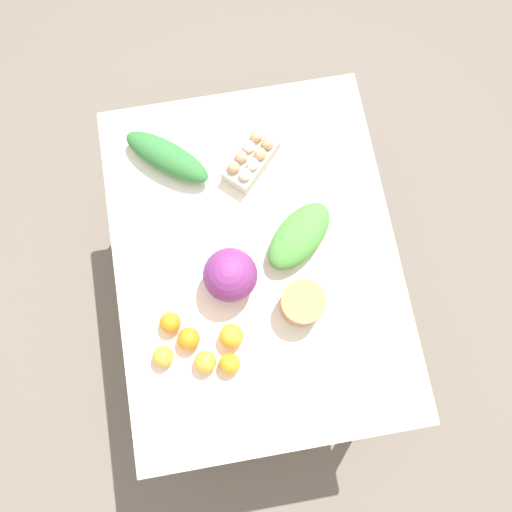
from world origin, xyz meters
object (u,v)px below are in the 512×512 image
(greens_bunch_kale, at_px, (167,157))
(orange_5, at_px, (231,336))
(paper_bag, at_px, (302,303))
(greens_bunch_scallion, at_px, (299,236))
(cabbage_purple, at_px, (230,275))
(orange_4, at_px, (230,364))
(egg_carton, at_px, (251,159))
(orange_3, at_px, (189,339))
(orange_0, at_px, (205,362))
(orange_1, at_px, (170,323))
(orange_2, at_px, (163,356))

(greens_bunch_kale, bearing_deg, orange_5, 10.75)
(paper_bag, xyz_separation_m, greens_bunch_scallion, (-0.23, 0.03, -0.00))
(cabbage_purple, bearing_deg, orange_5, -8.78)
(orange_4, bearing_deg, orange_5, 167.10)
(egg_carton, bearing_deg, paper_bag, -127.75)
(orange_3, bearing_deg, paper_bag, 97.43)
(egg_carton, height_order, orange_0, egg_carton)
(cabbage_purple, relative_size, orange_3, 2.39)
(greens_bunch_scallion, height_order, orange_1, greens_bunch_scallion)
(orange_2, distance_m, orange_3, 0.10)
(greens_bunch_scallion, bearing_deg, orange_1, -65.58)
(orange_3, bearing_deg, greens_bunch_kale, 178.70)
(paper_bag, xyz_separation_m, orange_3, (0.05, -0.39, -0.01))
(egg_carton, height_order, orange_1, egg_carton)
(greens_bunch_kale, height_order, orange_0, greens_bunch_kale)
(paper_bag, bearing_deg, greens_bunch_scallion, 171.55)
(paper_bag, relative_size, orange_2, 2.11)
(cabbage_purple, relative_size, orange_5, 2.23)
(greens_bunch_kale, relative_size, orange_4, 4.82)
(paper_bag, height_order, greens_bunch_scallion, paper_bag)
(egg_carton, xyz_separation_m, orange_4, (0.69, -0.19, -0.01))
(cabbage_purple, relative_size, greens_bunch_scallion, 0.63)
(orange_2, height_order, orange_5, orange_5)
(orange_2, xyz_separation_m, orange_4, (0.06, 0.21, 0.00))
(orange_2, bearing_deg, orange_5, 96.69)
(cabbage_purple, xyz_separation_m, orange_2, (0.22, -0.26, -0.06))
(paper_bag, distance_m, orange_3, 0.39)
(orange_0, bearing_deg, orange_4, 75.73)
(paper_bag, relative_size, greens_bunch_scallion, 0.52)
(cabbage_purple, bearing_deg, egg_carton, 161.50)
(cabbage_purple, bearing_deg, orange_2, -50.02)
(orange_4, distance_m, orange_5, 0.09)
(orange_1, distance_m, orange_2, 0.11)
(paper_bag, bearing_deg, orange_2, -79.12)
(greens_bunch_scallion, distance_m, orange_4, 0.48)
(cabbage_purple, height_order, greens_bunch_scallion, cabbage_purple)
(greens_bunch_scallion, distance_m, orange_5, 0.40)
(egg_carton, distance_m, orange_0, 0.72)
(orange_1, height_order, orange_3, orange_3)
(orange_1, relative_size, orange_3, 0.94)
(orange_0, bearing_deg, orange_2, -106.97)
(orange_0, bearing_deg, cabbage_purple, 153.88)
(orange_3, relative_size, orange_5, 0.93)
(paper_bag, distance_m, greens_bunch_scallion, 0.23)
(greens_bunch_scallion, bearing_deg, greens_bunch_kale, -132.01)
(cabbage_purple, relative_size, orange_1, 2.54)
(orange_4, bearing_deg, cabbage_purple, 169.92)
(orange_5, bearing_deg, orange_2, -83.31)
(orange_0, xyz_separation_m, orange_1, (-0.14, -0.09, -0.00))
(paper_bag, xyz_separation_m, orange_4, (0.15, -0.27, -0.02))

